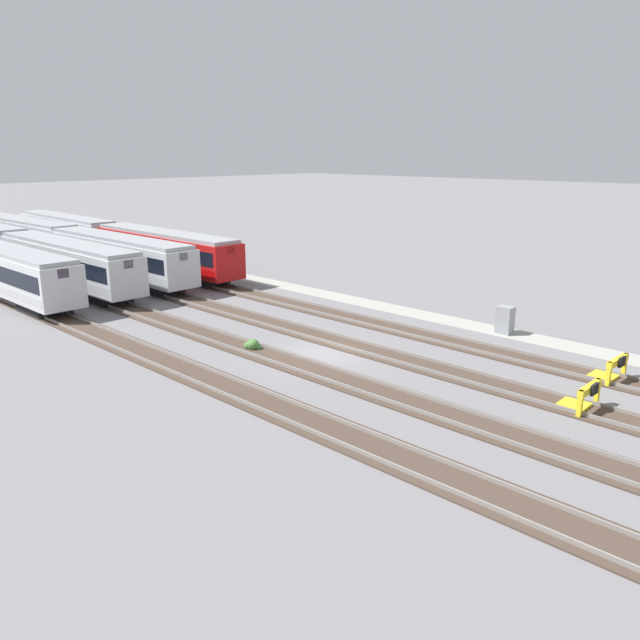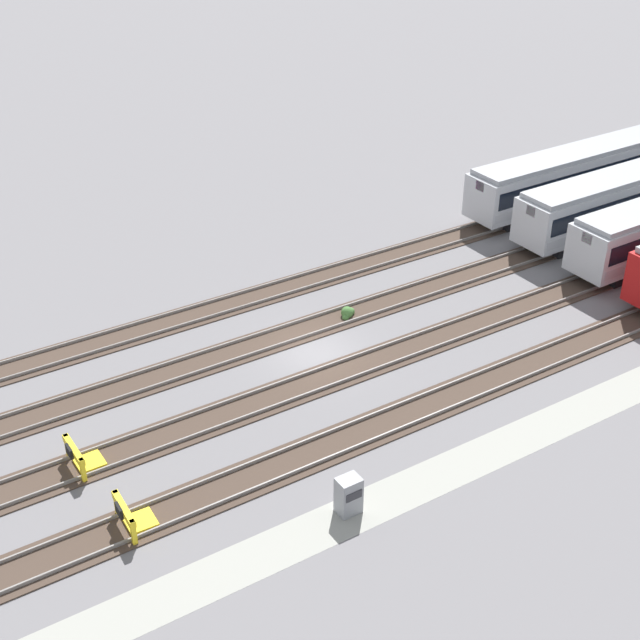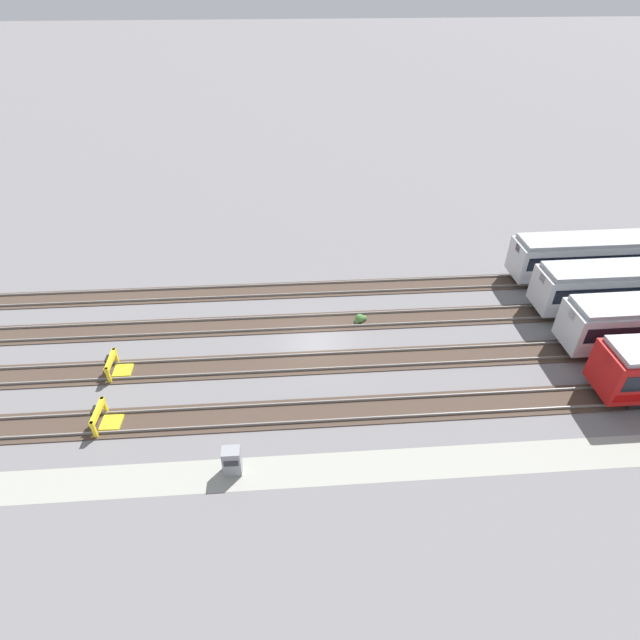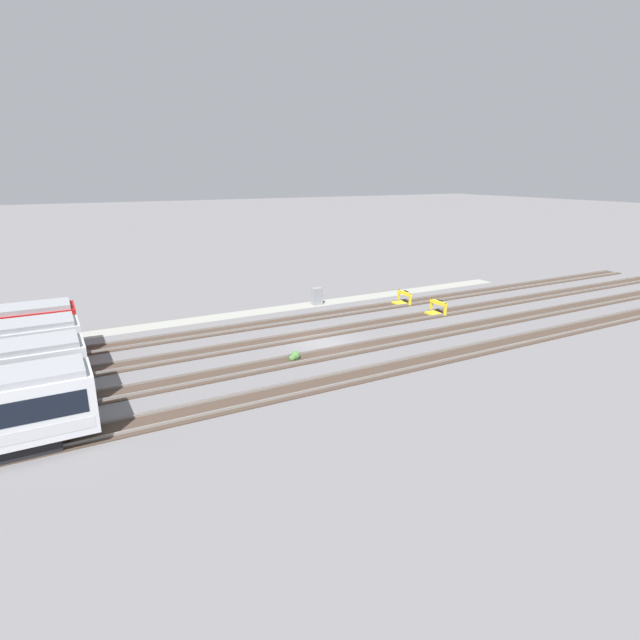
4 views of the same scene
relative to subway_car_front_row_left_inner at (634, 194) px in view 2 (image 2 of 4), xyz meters
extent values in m
plane|color=slate|center=(-24.70, -2.09, -2.04)|extent=(400.00, 400.00, 0.00)
cube|color=#9E9E93|center=(-24.70, -12.36, -2.04)|extent=(54.00, 2.00, 0.01)
cube|color=#47382D|center=(-24.70, -8.51, -2.01)|extent=(90.00, 2.23, 0.06)
cube|color=gray|center=(-24.70, -7.79, -1.90)|extent=(90.00, 0.07, 0.15)
cube|color=gray|center=(-24.70, -9.23, -1.90)|extent=(90.00, 0.07, 0.15)
cube|color=#47382D|center=(-24.70, -4.23, -2.01)|extent=(90.00, 2.24, 0.06)
cube|color=gray|center=(-24.70, -3.51, -1.90)|extent=(90.00, 0.07, 0.15)
cube|color=gray|center=(-24.70, -4.95, -1.90)|extent=(90.00, 0.07, 0.15)
cube|color=#47382D|center=(-24.70, 0.05, -2.01)|extent=(90.00, 2.24, 0.06)
cube|color=gray|center=(-24.70, 0.77, -1.90)|extent=(90.00, 0.07, 0.15)
cube|color=gray|center=(-24.70, -0.67, -1.90)|extent=(90.00, 0.07, 0.15)
cube|color=#47382D|center=(-24.70, 4.33, -2.01)|extent=(90.00, 2.23, 0.06)
cube|color=gray|center=(-24.70, 5.05, -1.90)|extent=(90.00, 0.07, 0.15)
cube|color=gray|center=(-24.70, 3.61, -1.90)|extent=(90.00, 0.07, 0.15)
cube|color=silver|center=(0.00, 0.00, 0.01)|extent=(18.02, 2.95, 2.70)
cube|color=black|center=(0.00, 0.00, 0.33)|extent=(17.30, 2.99, 1.08)
cube|color=#B2B5BA|center=(0.00, 0.00, -0.75)|extent=(17.66, 2.98, 0.54)
cube|color=#999BA0|center=(0.00, 0.00, 1.51)|extent=(17.48, 2.67, 0.30)
cube|color=#B21E99|center=(-8.96, -0.08, 1.01)|extent=(0.09, 0.70, 0.56)
cube|color=black|center=(-5.58, -0.05, -1.69)|extent=(3.62, 2.27, 0.70)
cube|color=silver|center=(0.00, 4.34, 0.01)|extent=(18.02, 2.94, 2.70)
cube|color=black|center=(0.00, 4.34, 0.33)|extent=(17.30, 2.98, 1.08)
cube|color=#B2B5BA|center=(0.00, 4.34, -0.75)|extent=(17.66, 2.97, 0.54)
cube|color=#999BA0|center=(0.00, 4.34, 1.51)|extent=(17.48, 2.66, 0.30)
cube|color=#B21E99|center=(-8.96, 4.27, 1.01)|extent=(0.09, 0.70, 0.56)
cube|color=black|center=(5.58, 4.38, -1.69)|extent=(3.62, 2.27, 0.70)
cube|color=black|center=(-5.58, 4.29, -1.69)|extent=(3.62, 2.27, 0.70)
cube|color=#B21E99|center=(-8.96, -4.32, 1.01)|extent=(0.09, 0.70, 0.56)
cube|color=black|center=(-5.58, -4.28, -1.69)|extent=(3.63, 2.28, 0.70)
cube|color=yellow|center=(-37.02, -7.61, -1.46)|extent=(0.19, 0.19, 1.15)
cube|color=yellow|center=(-37.08, -9.41, -1.46)|extent=(0.19, 0.19, 1.15)
cube|color=yellow|center=(-37.05, -8.51, -1.04)|extent=(0.31, 2.01, 0.30)
cube|color=yellow|center=(-36.50, -8.53, -1.95)|extent=(1.14, 1.12, 0.18)
cube|color=black|center=(-37.23, -8.51, -1.04)|extent=(0.14, 0.60, 0.44)
cube|color=yellow|center=(-37.48, -3.33, -1.46)|extent=(0.18, 0.18, 1.15)
cube|color=yellow|center=(-37.46, -5.13, -1.46)|extent=(0.18, 0.18, 1.15)
cube|color=yellow|center=(-37.47, -4.23, -1.04)|extent=(0.26, 2.00, 0.30)
cube|color=yellow|center=(-36.92, -4.23, -1.95)|extent=(1.11, 1.09, 0.18)
cube|color=black|center=(-37.65, -4.23, -1.04)|extent=(0.13, 0.60, 0.44)
cube|color=gray|center=(-29.56, -12.14, -1.24)|extent=(0.90, 0.70, 1.60)
cube|color=#333338|center=(-29.56, -12.50, -1.00)|extent=(0.70, 0.04, 0.36)
sphere|color=#4C7F3D|center=(-21.50, -0.05, -1.76)|extent=(0.64, 0.64, 0.64)
sphere|color=#4C7F3D|center=(-21.20, 0.07, -1.86)|extent=(0.44, 0.44, 0.44)
sphere|color=#4C7F3D|center=(-21.72, -0.23, -1.90)|extent=(0.36, 0.36, 0.36)
camera|label=1|loc=(-45.94, 20.13, 8.12)|focal=35.00mm
camera|label=2|loc=(-44.05, -32.99, 21.62)|focal=50.00mm
camera|label=3|loc=(-26.32, -28.10, 19.06)|focal=28.00mm
camera|label=4|loc=(-8.11, 28.13, 9.94)|focal=28.00mm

